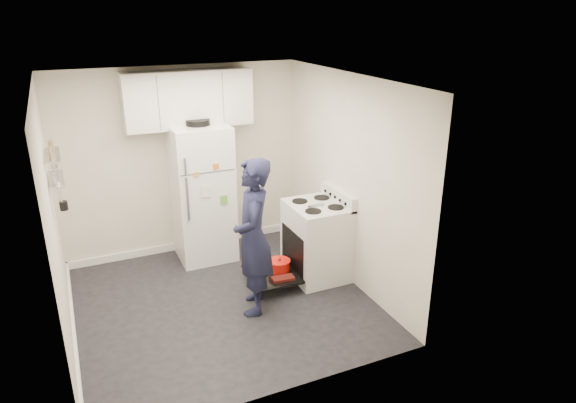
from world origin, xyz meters
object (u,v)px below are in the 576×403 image
electric_range (316,241)px  person (253,237)px  open_oven_door (275,270)px  refrigerator (202,193)px

electric_range → person: (-0.96, -0.40, 0.40)m
electric_range → person: 1.12m
open_oven_door → person: person is taller
refrigerator → person: bearing=-84.5°
refrigerator → open_oven_door: bearing=-63.0°
open_oven_door → electric_range: bearing=-0.4°
open_oven_door → person: 0.90m
refrigerator → person: (0.14, -1.49, -0.03)m
refrigerator → person: 1.50m
electric_range → person: bearing=-157.7°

